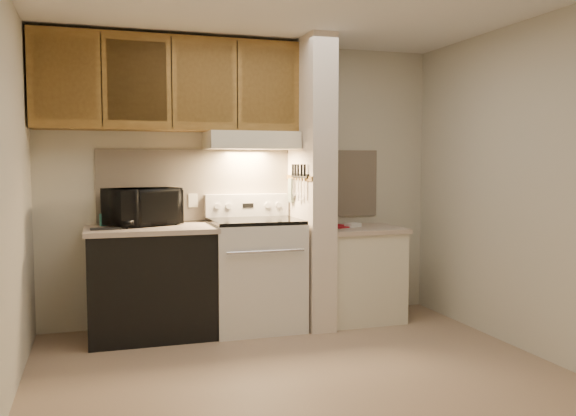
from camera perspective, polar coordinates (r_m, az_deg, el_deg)
name	(u,v)px	position (r m, az deg, el deg)	size (l,w,h in m)	color
floor	(297,371)	(4.34, 0.88, -15.01)	(3.60, 3.60, 0.00)	tan
ceiling	(298,0)	(4.23, 0.92, 18.85)	(3.60, 3.60, 0.00)	white
wall_back	(245,183)	(5.55, -4.02, 2.37)	(3.60, 0.02, 2.50)	beige
wall_left	(6,194)	(3.92, -24.89, 1.18)	(0.02, 3.00, 2.50)	beige
wall_right	(521,187)	(4.98, 20.98, 1.87)	(0.02, 3.00, 2.50)	beige
backsplash	(246,184)	(5.53, -3.99, 2.21)	(2.60, 0.02, 0.63)	beige
range_body	(255,275)	(5.30, -3.10, -6.32)	(0.76, 0.65, 0.92)	silver
oven_window	(265,277)	(4.99, -2.18, -6.51)	(0.50, 0.01, 0.30)	black
oven_handle	(266,251)	(4.92, -2.07, -4.08)	(0.02, 0.02, 0.65)	silver
cooktop	(255,221)	(5.23, -3.12, -1.20)	(0.74, 0.64, 0.03)	black
range_backguard	(247,205)	(5.50, -3.86, 0.27)	(0.76, 0.08, 0.20)	silver
range_display	(248,205)	(5.46, -3.76, 0.24)	(0.10, 0.01, 0.04)	black
range_knob_left_outer	(217,206)	(5.39, -6.64, 0.17)	(0.05, 0.05, 0.02)	silver
range_knob_left_inner	(228,206)	(5.41, -5.60, 0.19)	(0.05, 0.05, 0.02)	silver
range_knob_right_inner	(268,205)	(5.50, -1.93, 0.27)	(0.05, 0.05, 0.02)	silver
range_knob_right_outer	(278,205)	(5.53, -0.93, 0.30)	(0.05, 0.05, 0.02)	silver
dishwasher_front	(151,284)	(5.17, -12.68, -6.97)	(1.00, 0.63, 0.87)	black
left_countertop	(150,229)	(5.10, -12.77, -1.95)	(1.04, 0.67, 0.04)	#B8A493
spoon_rest	(106,229)	(4.97, -16.69, -1.87)	(0.23, 0.07, 0.02)	black
teal_jar	(105,219)	(5.29, -16.76, -1.04)	(0.09, 0.09, 0.10)	#246762
outlet	(193,200)	(5.44, -8.88, 0.71)	(0.08, 0.01, 0.12)	silver
microwave	(142,207)	(5.22, -13.48, 0.12)	(0.56, 0.38, 0.31)	black
partition_pillar	(311,183)	(5.36, 2.18, 2.31)	(0.22, 0.70, 2.50)	beige
pillar_trim	(299,178)	(5.32, 1.00, 2.83)	(0.01, 0.70, 0.04)	olive
knife_strip	(300,176)	(5.27, 1.11, 3.04)	(0.02, 0.42, 0.04)	black
knife_blade_a	(304,188)	(5.13, 1.52, 1.88)	(0.01, 0.04, 0.16)	silver
knife_handle_a	(305,170)	(5.11, 1.57, 3.56)	(0.02, 0.02, 0.10)	black
knife_blade_b	(301,189)	(5.20, 1.22, 1.81)	(0.01, 0.04, 0.18)	silver
knife_handle_b	(302,170)	(5.19, 1.27, 3.57)	(0.02, 0.02, 0.10)	black
knife_blade_c	(298,190)	(5.27, 0.98, 1.73)	(0.01, 0.04, 0.20)	silver
knife_handle_c	(298,170)	(5.27, 0.96, 3.58)	(0.02, 0.02, 0.10)	black
knife_blade_d	(295,187)	(5.35, 0.70, 1.98)	(0.01, 0.04, 0.16)	silver
knife_handle_d	(295,170)	(5.34, 0.70, 3.59)	(0.02, 0.02, 0.10)	black
knife_blade_e	(293,188)	(5.41, 0.47, 1.91)	(0.01, 0.04, 0.18)	silver
knife_handle_e	(293,170)	(5.41, 0.46, 3.60)	(0.02, 0.02, 0.10)	black
oven_mitt	(291,190)	(5.48, 0.27, 1.66)	(0.03, 0.09, 0.21)	gray
right_cab_base	(358,276)	(5.62, 6.60, -6.30)	(0.70, 0.60, 0.81)	silver
right_countertop	(359,229)	(5.56, 6.63, -1.99)	(0.74, 0.64, 0.04)	#B8A493
red_folder	(336,226)	(5.58, 4.53, -1.69)	(0.22, 0.30, 0.01)	#A2101A
white_box	(353,225)	(5.55, 6.09, -1.59)	(0.14, 0.09, 0.04)	white
range_hood	(251,140)	(5.33, -3.48, 6.32)	(0.78, 0.44, 0.15)	silver
hood_lip	(257,145)	(5.13, -2.91, 5.90)	(0.78, 0.04, 0.06)	silver
upper_cabinets	(169,85)	(5.29, -11.04, 11.27)	(2.18, 0.33, 0.77)	olive
cab_door_a	(65,78)	(5.10, -20.18, 11.35)	(0.46, 0.01, 0.63)	olive
cab_gap_a	(101,79)	(5.09, -17.06, 11.43)	(0.01, 0.01, 0.73)	black
cab_door_b	(137,81)	(5.11, -13.94, 11.48)	(0.46, 0.01, 0.63)	olive
cab_gap_b	(172,82)	(5.13, -10.83, 11.49)	(0.01, 0.01, 0.73)	black
cab_door_c	(205,83)	(5.17, -7.77, 11.47)	(0.46, 0.01, 0.63)	olive
cab_gap_c	(237,85)	(5.22, -4.77, 11.42)	(0.01, 0.01, 0.73)	black
cab_door_d	(269,86)	(5.29, -1.83, 11.35)	(0.46, 0.01, 0.63)	olive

